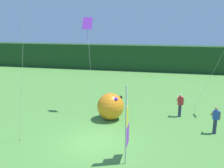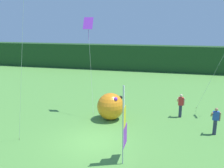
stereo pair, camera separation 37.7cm
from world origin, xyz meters
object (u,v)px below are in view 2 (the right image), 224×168
at_px(person_near_banner, 215,120).
at_px(person_mid_field, 181,105).
at_px(banner_flag, 124,125).
at_px(kite_purple_diamond_0, 88,27).
at_px(inflatable_balloon, 111,106).

xyz_separation_m(person_near_banner, person_mid_field, (-2.00, 2.57, 0.01)).
height_order(banner_flag, person_near_banner, banner_flag).
relative_size(person_near_banner, kite_purple_diamond_0, 0.24).
xyz_separation_m(person_near_banner, kite_purple_diamond_0, (-8.90, 2.60, 5.49)).
bearing_deg(kite_purple_diamond_0, person_near_banner, -16.27).
distance_m(banner_flag, kite_purple_diamond_0, 9.24).
distance_m(banner_flag, inflatable_balloon, 5.76).
bearing_deg(banner_flag, person_mid_field, 67.87).
relative_size(banner_flag, person_near_banner, 2.29).
relative_size(banner_flag, kite_purple_diamond_0, 0.55).
distance_m(person_mid_field, inflatable_balloon, 5.07).
height_order(banner_flag, person_mid_field, banner_flag).
height_order(person_near_banner, inflatable_balloon, inflatable_balloon).
bearing_deg(person_mid_field, inflatable_balloon, -161.74).
distance_m(person_near_banner, inflatable_balloon, 6.89).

